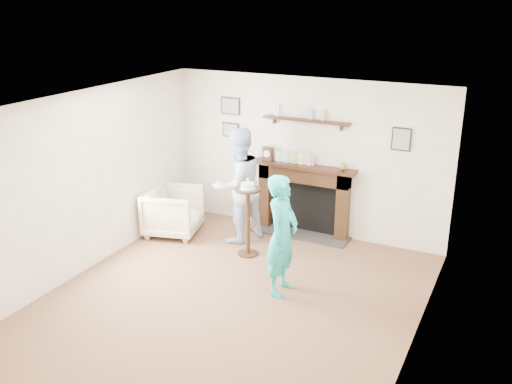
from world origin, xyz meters
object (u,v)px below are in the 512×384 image
armchair (174,233)px  pedestal_table (248,208)px  woman (281,291)px  man (238,239)px

armchair → pedestal_table: pedestal_table is taller
armchair → pedestal_table: 1.61m
armchair → woman: 2.52m
man → pedestal_table: pedestal_table is taller
woman → pedestal_table: size_ratio=1.34×
woman → pedestal_table: (-0.89, 0.80, 0.73)m
man → woman: size_ratio=1.13×
man → pedestal_table: (0.39, -0.43, 0.73)m
man → pedestal_table: 0.93m
armchair → pedestal_table: bearing=-111.3°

